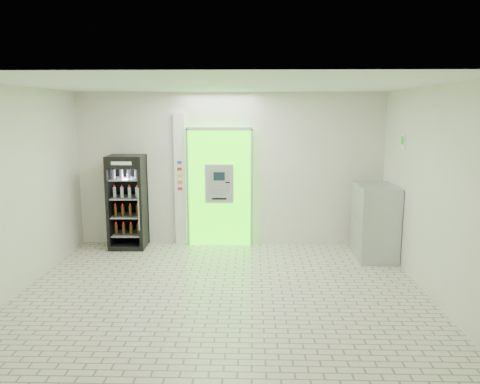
{
  "coord_description": "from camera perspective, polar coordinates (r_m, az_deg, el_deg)",
  "views": [
    {
      "loc": [
        0.44,
        -6.61,
        2.67
      ],
      "look_at": [
        0.23,
        1.2,
        1.28
      ],
      "focal_mm": 35.0,
      "sensor_mm": 36.0,
      "label": 1
    }
  ],
  "objects": [
    {
      "name": "ground",
      "position": [
        7.14,
        -2.14,
        -11.88
      ],
      "size": [
        6.0,
        6.0,
        0.0
      ],
      "primitive_type": "plane",
      "color": "beige",
      "rests_on": "ground"
    },
    {
      "name": "room_shell",
      "position": [
        6.68,
        -2.24,
        2.94
      ],
      "size": [
        6.0,
        6.0,
        6.0
      ],
      "color": "silver",
      "rests_on": "ground"
    },
    {
      "name": "exit_sign",
      "position": [
        8.43,
        19.24,
        5.78
      ],
      "size": [
        0.02,
        0.22,
        0.26
      ],
      "color": "white",
      "rests_on": "room_shell"
    },
    {
      "name": "pillar",
      "position": [
        9.27,
        -7.29,
        1.49
      ],
      "size": [
        0.22,
        0.11,
        2.6
      ],
      "color": "silver",
      "rests_on": "ground"
    },
    {
      "name": "steel_cabinet",
      "position": [
        8.8,
        16.12,
        -3.49
      ],
      "size": [
        0.68,
        1.01,
        1.34
      ],
      "rotation": [
        0.0,
        0.0,
        -0.01
      ],
      "color": "#A4A6AB",
      "rests_on": "ground"
    },
    {
      "name": "beverage_cooler",
      "position": [
        9.31,
        -13.53,
        -1.39
      ],
      "size": [
        0.69,
        0.66,
        1.81
      ],
      "rotation": [
        0.0,
        0.0,
        0.03
      ],
      "color": "black",
      "rests_on": "ground"
    },
    {
      "name": "atm_assembly",
      "position": [
        9.17,
        -2.48,
        0.65
      ],
      "size": [
        1.3,
        0.24,
        2.33
      ],
      "color": "#2BFC01",
      "rests_on": "ground"
    }
  ]
}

